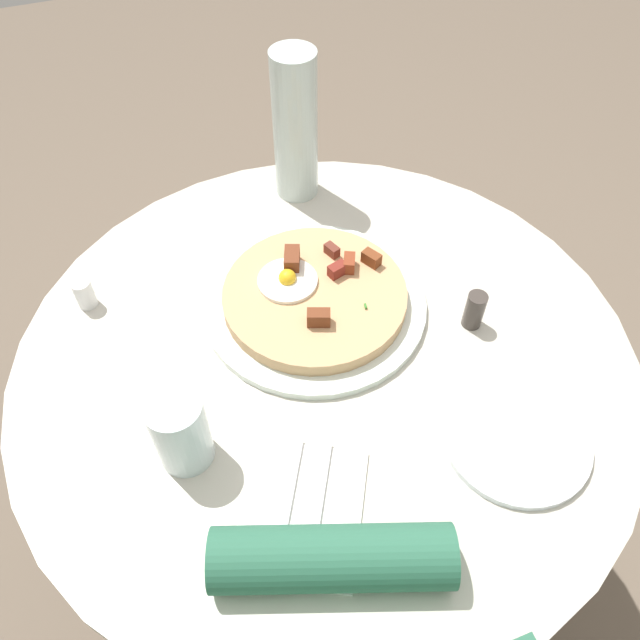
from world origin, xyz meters
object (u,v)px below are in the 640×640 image
salt_shaker (84,294)px  pepper_shaker (474,310)px  pizza_plate (315,304)px  fork (317,512)px  bread_plate (516,439)px  knife (286,507)px  water_glass (180,431)px  water_bottle (295,127)px  dining_table (325,416)px  breakfast_pizza (314,294)px

salt_shaker → pepper_shaker: (0.52, -0.23, 0.01)m
pizza_plate → pepper_shaker: bearing=-28.2°
pepper_shaker → fork: bearing=-147.9°
pizza_plate → bread_plate: (0.16, -0.30, -0.00)m
bread_plate → knife: bread_plate is taller
water_glass → water_bottle: water_bottle is taller
salt_shaker → fork: bearing=-63.5°
dining_table → breakfast_pizza: size_ratio=3.24×
dining_table → salt_shaker: salt_shaker is taller
water_bottle → knife: bearing=-110.0°
salt_shaker → knife: bearing=-66.2°
knife → water_glass: bearing=68.2°
fork → water_bottle: (0.17, 0.56, 0.12)m
breakfast_pizza → water_glass: 0.29m
dining_table → pepper_shaker: bearing=-6.0°
pizza_plate → fork: size_ratio=1.82×
pizza_plate → bread_plate: 0.34m
dining_table → water_bottle: 0.46m
bread_plate → dining_table: bearing=130.1°
breakfast_pizza → bread_plate: (0.16, -0.30, -0.02)m
bread_plate → salt_shaker: 0.63m
water_glass → dining_table: bearing=22.0°
bread_plate → salt_shaker: (-0.48, 0.41, 0.02)m
dining_table → water_bottle: (0.08, 0.35, 0.30)m
knife → water_bottle: 0.59m
breakfast_pizza → water_bottle: size_ratio=1.06×
knife → pepper_shaker: 0.38m
water_bottle → salt_shaker: size_ratio=5.37×
dining_table → pizza_plate: 0.20m
salt_shaker → pepper_shaker: pepper_shaker is taller
dining_table → fork: 0.29m
water_bottle → salt_shaker: (-0.38, -0.14, -0.10)m
dining_table → water_bottle: water_bottle is taller
fork → dining_table: bearing=5.7°
dining_table → water_glass: size_ratio=7.78×
breakfast_pizza → salt_shaker: breakfast_pizza is taller
bread_plate → pepper_shaker: (0.04, 0.19, 0.02)m
pepper_shaker → water_glass: bearing=-171.6°
pizza_plate → water_bottle: bearing=76.8°
pepper_shaker → water_bottle: bearing=110.7°
fork → water_bottle: 0.60m
bread_plate → pepper_shaker: 0.19m
fork → water_bottle: water_bottle is taller
fork → knife: same height
knife → pizza_plate: bearing=2.7°
water_bottle → breakfast_pizza: bearing=-103.4°
bread_plate → water_glass: water_glass is taller
pizza_plate → fork: bearing=-109.3°
fork → salt_shaker: size_ratio=3.84×
breakfast_pizza → pepper_shaker: breakfast_pizza is taller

